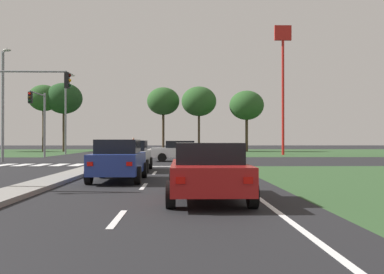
{
  "coord_description": "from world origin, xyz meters",
  "views": [
    {
      "loc": [
        4.76,
        -2.67,
        1.56
      ],
      "look_at": [
        5.49,
        26.02,
        1.78
      ],
      "focal_mm": 40.28,
      "sensor_mm": 36.0,
      "label": 1
    }
  ],
  "objects_px": {
    "car_beige_second": "(126,146)",
    "street_lamp_second": "(3,99)",
    "traffic_signal_near_left": "(10,97)",
    "treeline_fifth": "(199,101)",
    "treeline_sixth": "(247,106)",
    "car_white_fifth": "(182,151)",
    "pedestrian_at_median": "(133,144)",
    "street_lamp_third": "(66,107)",
    "treeline_second": "(44,99)",
    "traffic_signal_far_left": "(40,113)",
    "car_blue_third": "(119,160)",
    "car_red_fourth": "(208,171)",
    "treeline_third": "(64,99)",
    "fastfood_pole_sign": "(283,62)",
    "car_silver_near": "(131,155)",
    "treeline_fourth": "(163,101)"
  },
  "relations": [
    {
      "from": "treeline_fifth",
      "to": "traffic_signal_far_left",
      "type": "bearing_deg",
      "value": -122.56
    },
    {
      "from": "treeline_fifth",
      "to": "traffic_signal_near_left",
      "type": "bearing_deg",
      "value": -110.04
    },
    {
      "from": "traffic_signal_near_left",
      "to": "fastfood_pole_sign",
      "type": "bearing_deg",
      "value": 42.97
    },
    {
      "from": "traffic_signal_near_left",
      "to": "pedestrian_at_median",
      "type": "bearing_deg",
      "value": 73.86
    },
    {
      "from": "fastfood_pole_sign",
      "to": "car_white_fifth",
      "type": "bearing_deg",
      "value": -128.29
    },
    {
      "from": "car_blue_third",
      "to": "treeline_fifth",
      "type": "distance_m",
      "value": 45.41
    },
    {
      "from": "car_beige_second",
      "to": "treeline_sixth",
      "type": "distance_m",
      "value": 17.77
    },
    {
      "from": "car_silver_near",
      "to": "pedestrian_at_median",
      "type": "relative_size",
      "value": 2.5
    },
    {
      "from": "car_white_fifth",
      "to": "treeline_fourth",
      "type": "distance_m",
      "value": 32.36
    },
    {
      "from": "car_white_fifth",
      "to": "traffic_signal_near_left",
      "type": "bearing_deg",
      "value": -60.01
    },
    {
      "from": "street_lamp_third",
      "to": "treeline_second",
      "type": "bearing_deg",
      "value": 118.74
    },
    {
      "from": "car_beige_second",
      "to": "fastfood_pole_sign",
      "type": "bearing_deg",
      "value": 152.11
    },
    {
      "from": "car_blue_third",
      "to": "traffic_signal_far_left",
      "type": "xyz_separation_m",
      "value": [
        -9.97,
        21.35,
        3.17
      ]
    },
    {
      "from": "car_beige_second",
      "to": "car_red_fourth",
      "type": "height_order",
      "value": "car_beige_second"
    },
    {
      "from": "traffic_signal_far_left",
      "to": "treeline_sixth",
      "type": "distance_m",
      "value": 30.85
    },
    {
      "from": "traffic_signal_far_left",
      "to": "treeline_fifth",
      "type": "relative_size",
      "value": 0.63
    },
    {
      "from": "traffic_signal_near_left",
      "to": "street_lamp_third",
      "type": "bearing_deg",
      "value": 96.67
    },
    {
      "from": "car_red_fourth",
      "to": "street_lamp_second",
      "type": "relative_size",
      "value": 0.56
    },
    {
      "from": "street_lamp_second",
      "to": "street_lamp_third",
      "type": "height_order",
      "value": "street_lamp_third"
    },
    {
      "from": "treeline_fifth",
      "to": "car_beige_second",
      "type": "bearing_deg",
      "value": -148.69
    },
    {
      "from": "treeline_fourth",
      "to": "traffic_signal_far_left",
      "type": "bearing_deg",
      "value": -110.71
    },
    {
      "from": "traffic_signal_near_left",
      "to": "treeline_fourth",
      "type": "relative_size",
      "value": 0.63
    },
    {
      "from": "traffic_signal_near_left",
      "to": "fastfood_pole_sign",
      "type": "xyz_separation_m",
      "value": [
        21.19,
        19.74,
        5.78
      ]
    },
    {
      "from": "traffic_signal_far_left",
      "to": "treeline_second",
      "type": "relative_size",
      "value": 0.64
    },
    {
      "from": "car_white_fifth",
      "to": "pedestrian_at_median",
      "type": "height_order",
      "value": "pedestrian_at_median"
    },
    {
      "from": "car_blue_third",
      "to": "treeline_second",
      "type": "xyz_separation_m",
      "value": [
        -16.44,
        42.99,
        6.49
      ]
    },
    {
      "from": "car_silver_near",
      "to": "treeline_fourth",
      "type": "xyz_separation_m",
      "value": [
        -0.07,
        41.54,
        6.53
      ]
    },
    {
      "from": "car_silver_near",
      "to": "car_white_fifth",
      "type": "bearing_deg",
      "value": 75.38
    },
    {
      "from": "car_beige_second",
      "to": "car_blue_third",
      "type": "height_order",
      "value": "car_blue_third"
    },
    {
      "from": "traffic_signal_near_left",
      "to": "treeline_fifth",
      "type": "xyz_separation_m",
      "value": [
        12.82,
        35.15,
        2.95
      ]
    },
    {
      "from": "car_blue_third",
      "to": "pedestrian_at_median",
      "type": "relative_size",
      "value": 2.46
    },
    {
      "from": "car_red_fourth",
      "to": "treeline_third",
      "type": "xyz_separation_m",
      "value": [
        -16.81,
        48.34,
        6.53
      ]
    },
    {
      "from": "car_blue_third",
      "to": "street_lamp_second",
      "type": "relative_size",
      "value": 0.52
    },
    {
      "from": "car_silver_near",
      "to": "treeline_sixth",
      "type": "distance_m",
      "value": 39.95
    },
    {
      "from": "car_blue_third",
      "to": "treeline_second",
      "type": "bearing_deg",
      "value": 110.92
    },
    {
      "from": "car_blue_third",
      "to": "street_lamp_third",
      "type": "height_order",
      "value": "street_lamp_third"
    },
    {
      "from": "traffic_signal_near_left",
      "to": "treeline_sixth",
      "type": "relative_size",
      "value": 0.7
    },
    {
      "from": "treeline_third",
      "to": "treeline_sixth",
      "type": "xyz_separation_m",
      "value": [
        25.28,
        0.27,
        -0.87
      ]
    },
    {
      "from": "treeline_fifth",
      "to": "street_lamp_second",
      "type": "bearing_deg",
      "value": -117.26
    },
    {
      "from": "car_silver_near",
      "to": "street_lamp_second",
      "type": "distance_m",
      "value": 14.34
    },
    {
      "from": "street_lamp_third",
      "to": "pedestrian_at_median",
      "type": "xyz_separation_m",
      "value": [
        7.99,
        -4.2,
        -4.09
      ]
    },
    {
      "from": "treeline_fifth",
      "to": "treeline_sixth",
      "type": "height_order",
      "value": "treeline_fifth"
    },
    {
      "from": "traffic_signal_near_left",
      "to": "treeline_third",
      "type": "xyz_separation_m",
      "value": [
        -5.85,
        33.49,
        3.15
      ]
    },
    {
      "from": "treeline_second",
      "to": "treeline_third",
      "type": "xyz_separation_m",
      "value": [
        2.72,
        0.05,
        0.0
      ]
    },
    {
      "from": "street_lamp_second",
      "to": "street_lamp_third",
      "type": "xyz_separation_m",
      "value": [
        -0.08,
        17.39,
        0.75
      ]
    },
    {
      "from": "car_beige_second",
      "to": "street_lamp_second",
      "type": "distance_m",
      "value": 24.97
    },
    {
      "from": "car_blue_third",
      "to": "traffic_signal_near_left",
      "type": "distance_m",
      "value": 12.83
    },
    {
      "from": "traffic_signal_near_left",
      "to": "street_lamp_second",
      "type": "bearing_deg",
      "value": 116.04
    },
    {
      "from": "pedestrian_at_median",
      "to": "traffic_signal_near_left",
      "type": "bearing_deg",
      "value": 35.09
    },
    {
      "from": "treeline_sixth",
      "to": "car_beige_second",
      "type": "bearing_deg",
      "value": -164.6
    }
  ]
}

